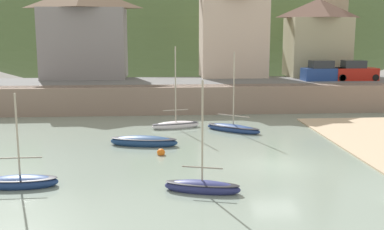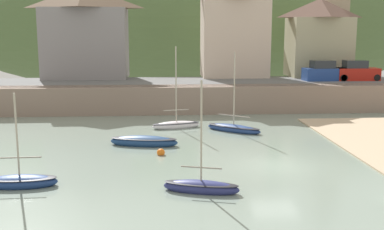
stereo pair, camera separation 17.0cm
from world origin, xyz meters
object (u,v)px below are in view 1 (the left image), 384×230
at_px(sailboat_nearest_shore, 202,186).
at_px(mooring_buoy, 161,153).
at_px(waterfront_building_right, 317,37).
at_px(parked_car_by_wall, 355,72).
at_px(parked_car_near_slipway, 323,72).
at_px(rowboat_small_beached, 20,182).
at_px(waterfront_building_left, 84,32).
at_px(motorboat_with_cabin, 144,142).
at_px(sailboat_tall_mast, 176,125).
at_px(waterfront_building_centre, 233,25).
at_px(dinghy_open_wooden, 233,128).

xyz_separation_m(sailboat_nearest_shore, mooring_buoy, (-1.80, 6.60, -0.12)).
height_order(waterfront_building_right, parked_car_by_wall, waterfront_building_right).
xyz_separation_m(parked_car_near_slipway, parked_car_by_wall, (3.23, 0.00, 0.00)).
bearing_deg(rowboat_small_beached, sailboat_nearest_shore, -10.67).
distance_m(waterfront_building_left, parked_car_by_wall, 27.32).
xyz_separation_m(waterfront_building_left, mooring_buoy, (7.53, -22.53, -6.94)).
distance_m(waterfront_building_left, parked_car_near_slipway, 24.18).
height_order(motorboat_with_cabin, sailboat_tall_mast, sailboat_tall_mast).
height_order(waterfront_building_centre, dinghy_open_wooden, waterfront_building_centre).
distance_m(waterfront_building_centre, parked_car_by_wall, 13.05).
bearing_deg(parked_car_by_wall, motorboat_with_cabin, -141.56).
bearing_deg(dinghy_open_wooden, motorboat_with_cabin, -111.00).
bearing_deg(sailboat_tall_mast, waterfront_building_right, 29.12).
height_order(motorboat_with_cabin, parked_car_near_slipway, parked_car_near_slipway).
relative_size(waterfront_building_right, sailboat_nearest_shore, 1.55).
xyz_separation_m(dinghy_open_wooden, mooring_buoy, (-5.26, -6.25, -0.10)).
distance_m(waterfront_building_right, sailboat_nearest_shore, 33.34).
distance_m(waterfront_building_right, parked_car_by_wall, 6.08).
relative_size(waterfront_building_left, sailboat_tall_mast, 1.48).
distance_m(waterfront_building_centre, dinghy_open_wooden, 18.09).
distance_m(waterfront_building_left, rowboat_small_beached, 28.67).
height_order(waterfront_building_right, parked_car_near_slipway, waterfront_building_right).
bearing_deg(mooring_buoy, dinghy_open_wooden, 49.92).
xyz_separation_m(waterfront_building_right, sailboat_tall_mast, (-15.59, -14.82, -6.26)).
bearing_deg(parked_car_near_slipway, waterfront_building_centre, 147.26).
height_order(waterfront_building_left, dinghy_open_wooden, waterfront_building_left).
bearing_deg(dinghy_open_wooden, mooring_buoy, -92.20).
relative_size(waterfront_building_left, parked_car_near_slipway, 2.19).
distance_m(waterfront_building_right, rowboat_small_beached, 36.85).
distance_m(motorboat_with_cabin, parked_car_near_slipway, 23.24).
relative_size(rowboat_small_beached, parked_car_near_slipway, 1.09).
distance_m(rowboat_small_beached, dinghy_open_wooden, 16.54).
bearing_deg(parked_car_by_wall, sailboat_tall_mast, -149.37).
bearing_deg(parked_car_by_wall, waterfront_building_right, 118.68).
height_order(rowboat_small_beached, sailboat_nearest_shore, sailboat_nearest_shore).
xyz_separation_m(sailboat_nearest_shore, parked_car_near_slipway, (14.10, 24.63, 2.95)).
relative_size(waterfront_building_centre, dinghy_open_wooden, 1.80).
height_order(waterfront_building_centre, rowboat_small_beached, waterfront_building_centre).
xyz_separation_m(waterfront_building_left, parked_car_near_slipway, (23.44, -4.50, -3.88)).
bearing_deg(sailboat_tall_mast, sailboat_nearest_shore, -101.88).
height_order(sailboat_nearest_shore, parked_car_by_wall, sailboat_nearest_shore).
bearing_deg(motorboat_with_cabin, sailboat_tall_mast, 78.39).
relative_size(waterfront_building_left, parked_car_by_wall, 2.23).
bearing_deg(waterfront_building_centre, parked_car_near_slipway, -28.90).
distance_m(waterfront_building_right, motorboat_with_cabin, 27.58).
xyz_separation_m(waterfront_building_right, motorboat_with_cabin, (-17.81, -20.10, -6.28)).
distance_m(waterfront_building_centre, parked_car_near_slipway, 10.36).
relative_size(motorboat_with_cabin, mooring_buoy, 9.55).
distance_m(sailboat_tall_mast, dinghy_open_wooden, 4.35).
relative_size(motorboat_with_cabin, parked_car_near_slipway, 1.07).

